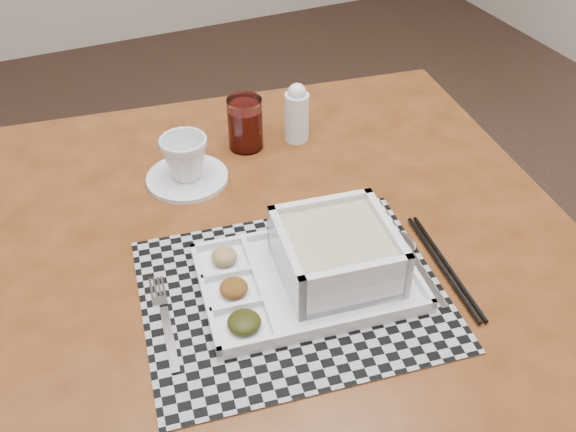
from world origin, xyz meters
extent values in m
cube|color=#4B230D|center=(0.26, -0.11, 0.73)|extent=(1.13, 1.13, 0.04)
cylinder|color=#4B230D|center=(-0.12, 0.40, 0.35)|extent=(0.05, 0.05, 0.71)
cylinder|color=#4B230D|center=(0.77, 0.28, 0.35)|extent=(0.05, 0.05, 0.71)
cube|color=#4B230D|center=(0.32, 0.32, 0.67)|extent=(0.86, 0.15, 0.08)
cube|color=#4B230D|center=(-0.16, -0.05, 0.67)|extent=(0.15, 0.86, 0.08)
cube|color=#4B230D|center=(0.69, -0.17, 0.67)|extent=(0.15, 0.86, 0.08)
cube|color=#97969D|center=(0.24, -0.23, 0.75)|extent=(0.49, 0.42, 0.00)
cube|color=white|center=(0.27, -0.22, 0.76)|extent=(0.35, 0.26, 0.01)
cube|color=white|center=(0.28, -0.11, 0.77)|extent=(0.32, 0.05, 0.01)
cube|color=white|center=(0.25, -0.32, 0.77)|extent=(0.32, 0.05, 0.01)
cube|color=white|center=(0.11, -0.20, 0.77)|extent=(0.04, 0.22, 0.01)
cube|color=white|center=(0.42, -0.24, 0.77)|extent=(0.04, 0.22, 0.01)
cube|color=white|center=(0.19, -0.21, 0.77)|extent=(0.04, 0.20, 0.01)
cube|color=white|center=(0.14, -0.23, 0.77)|extent=(0.08, 0.02, 0.01)
cube|color=white|center=(0.15, -0.17, 0.77)|extent=(0.08, 0.02, 0.01)
ellipsoid|color=black|center=(0.14, -0.27, 0.77)|extent=(0.05, 0.05, 0.02)
ellipsoid|color=#49240C|center=(0.15, -0.20, 0.77)|extent=(0.04, 0.04, 0.02)
ellipsoid|color=olive|center=(0.16, -0.13, 0.77)|extent=(0.04, 0.04, 0.02)
cube|color=white|center=(0.31, -0.22, 0.77)|extent=(0.19, 0.19, 0.01)
cube|color=white|center=(0.32, -0.14, 0.80)|extent=(0.17, 0.04, 0.08)
cube|color=white|center=(0.30, -0.30, 0.80)|extent=(0.17, 0.04, 0.08)
cube|color=white|center=(0.23, -0.21, 0.80)|extent=(0.04, 0.17, 0.08)
cube|color=white|center=(0.39, -0.23, 0.80)|extent=(0.04, 0.17, 0.08)
cube|color=#BDB48D|center=(0.31, -0.22, 0.80)|extent=(0.17, 0.17, 0.07)
cube|color=white|center=(0.04, -0.24, 0.75)|extent=(0.03, 0.12, 0.00)
cube|color=white|center=(0.05, -0.17, 0.75)|extent=(0.02, 0.02, 0.00)
cube|color=white|center=(0.04, -0.13, 0.75)|extent=(0.01, 0.04, 0.00)
cube|color=white|center=(0.05, -0.14, 0.75)|extent=(0.01, 0.04, 0.00)
cube|color=white|center=(0.06, -0.14, 0.75)|extent=(0.01, 0.04, 0.00)
cube|color=white|center=(0.06, -0.14, 0.75)|extent=(0.01, 0.04, 0.00)
cube|color=white|center=(0.43, -0.29, 0.75)|extent=(0.03, 0.12, 0.00)
ellipsoid|color=white|center=(0.45, -0.20, 0.76)|extent=(0.04, 0.06, 0.01)
cylinder|color=black|center=(0.47, -0.27, 0.76)|extent=(0.04, 0.24, 0.01)
cylinder|color=black|center=(0.48, -0.28, 0.76)|extent=(0.04, 0.24, 0.01)
cylinder|color=white|center=(0.18, 0.11, 0.75)|extent=(0.15, 0.15, 0.01)
imported|color=white|center=(0.18, 0.11, 0.80)|extent=(0.10, 0.10, 0.08)
cylinder|color=white|center=(0.32, 0.18, 0.80)|extent=(0.07, 0.07, 0.10)
cylinder|color=#440705|center=(0.32, 0.18, 0.79)|extent=(0.06, 0.06, 0.08)
cylinder|color=white|center=(0.42, 0.16, 0.80)|extent=(0.05, 0.05, 0.10)
sphere|color=white|center=(0.42, 0.16, 0.85)|extent=(0.04, 0.04, 0.04)
camera|label=1|loc=(-0.04, -0.83, 1.45)|focal=40.00mm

